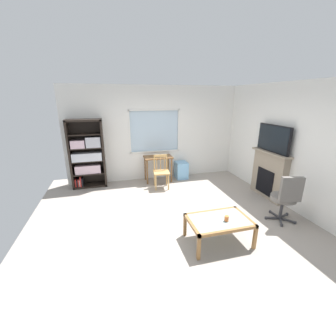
% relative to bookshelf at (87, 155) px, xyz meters
% --- Properties ---
extents(ground, '(6.01, 5.79, 0.02)m').
position_rel_bookshelf_xyz_m(ground, '(1.90, -2.15, -0.90)').
color(ground, '#9E9389').
extents(wall_back_with_window, '(5.01, 0.15, 2.71)m').
position_rel_bookshelf_xyz_m(wall_back_with_window, '(1.90, 0.24, 0.45)').
color(wall_back_with_window, white).
rests_on(wall_back_with_window, ground).
extents(wall_right, '(0.12, 4.99, 2.71)m').
position_rel_bookshelf_xyz_m(wall_right, '(4.46, -2.15, 0.46)').
color(wall_right, white).
rests_on(wall_right, ground).
extents(bookshelf, '(0.90, 0.38, 1.84)m').
position_rel_bookshelf_xyz_m(bookshelf, '(0.00, 0.00, 0.00)').
color(bookshelf, black).
rests_on(bookshelf, ground).
extents(desk_under_window, '(0.81, 0.47, 0.75)m').
position_rel_bookshelf_xyz_m(desk_under_window, '(1.93, -0.11, -0.28)').
color(desk_under_window, brown).
rests_on(desk_under_window, ground).
extents(wooden_chair, '(0.46, 0.44, 0.90)m').
position_rel_bookshelf_xyz_m(wooden_chair, '(1.90, -0.62, -0.43)').
color(wooden_chair, tan).
rests_on(wooden_chair, ground).
extents(plastic_drawer_unit, '(0.35, 0.40, 0.51)m').
position_rel_bookshelf_xyz_m(plastic_drawer_unit, '(2.66, -0.06, -0.64)').
color(plastic_drawer_unit, '#72ADDB').
rests_on(plastic_drawer_unit, ground).
extents(fireplace, '(0.26, 1.12, 1.15)m').
position_rel_bookshelf_xyz_m(fireplace, '(4.31, -1.87, -0.31)').
color(fireplace, gray).
rests_on(fireplace, ground).
extents(tv, '(0.06, 1.00, 0.63)m').
position_rel_bookshelf_xyz_m(tv, '(4.29, -1.87, 0.57)').
color(tv, black).
rests_on(tv, fireplace).
extents(office_chair, '(0.58, 0.61, 1.00)m').
position_rel_bookshelf_xyz_m(office_chair, '(3.83, -2.96, -0.34)').
color(office_chair, slate).
rests_on(office_chair, ground).
extents(coffee_table, '(1.03, 0.68, 0.44)m').
position_rel_bookshelf_xyz_m(coffee_table, '(2.29, -3.21, -0.51)').
color(coffee_table, '#8C9E99').
rests_on(coffee_table, ground).
extents(sippy_cup, '(0.07, 0.07, 0.09)m').
position_rel_bookshelf_xyz_m(sippy_cup, '(2.38, -3.29, -0.41)').
color(sippy_cup, orange).
rests_on(sippy_cup, coffee_table).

